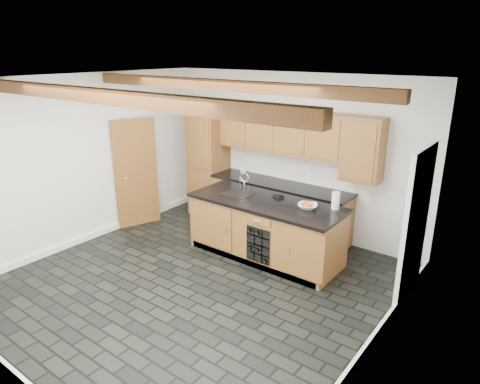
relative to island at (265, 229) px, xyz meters
The scene contains 10 objects.
ground 1.40m from the island, 103.42° to the right, with size 5.00×5.00×0.00m, color black.
room_shell 1.36m from the island, 117.45° to the right, with size 5.01×5.00×5.00m.
back_cabinetry 1.28m from the island, 125.61° to the left, with size 3.65×0.62×2.20m.
island is the anchor object (origin of this frame).
faucet 0.75m from the island, behind, with size 0.45×0.40×0.34m.
kitchen_scale 0.57m from the island, 80.50° to the left, with size 0.20×0.15×0.05m.
fruit_bowl 0.84m from the island, ahead, with size 0.28×0.28×0.07m, color white.
fruit_cluster 0.86m from the island, ahead, with size 0.16×0.17×0.07m.
paper_towel 1.21m from the island, 18.88° to the left, with size 0.12×0.12×0.26m, color white.
mug 1.64m from the island, 140.04° to the left, with size 0.10×0.10×0.09m, color white.
Camera 1 is at (3.74, -3.89, 3.16)m, focal length 32.00 mm.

